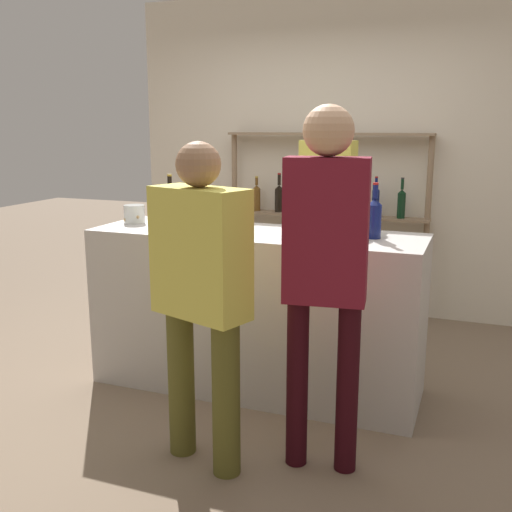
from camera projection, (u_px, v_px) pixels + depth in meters
name	position (u px, v px, depth m)	size (l,w,h in m)	color
ground_plane	(256.00, 385.00, 3.92)	(16.00, 16.00, 0.00)	#7A6651
bar_counter	(256.00, 311.00, 3.81)	(2.07, 0.65, 1.02)	#B7B2AD
back_wall	(332.00, 156.00, 5.38)	(3.67, 0.12, 2.80)	beige
back_shelf	(325.00, 196.00, 5.29)	(1.80, 0.18, 1.60)	#897056
counter_bottle_0	(171.00, 211.00, 3.63)	(0.07, 0.07, 0.36)	black
counter_bottle_1	(374.00, 217.00, 3.46)	(0.08, 0.08, 0.32)	#0F1956
counter_bottle_2	(315.00, 209.00, 3.71)	(0.09, 0.09, 0.34)	black
counter_bottle_3	(200.00, 208.00, 3.88)	(0.08, 0.08, 0.31)	brown
ice_bucket	(340.00, 217.00, 3.60)	(0.23, 0.23, 0.20)	black
cork_jar	(134.00, 214.00, 4.03)	(0.14, 0.14, 0.12)	silver
customer_right	(325.00, 258.00, 2.77)	(0.40, 0.23, 1.76)	black
customer_center	(201.00, 285.00, 2.84)	(0.53, 0.36, 1.60)	brown
server_behind_counter	(327.00, 207.00, 4.27)	(0.40, 0.24, 1.80)	brown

